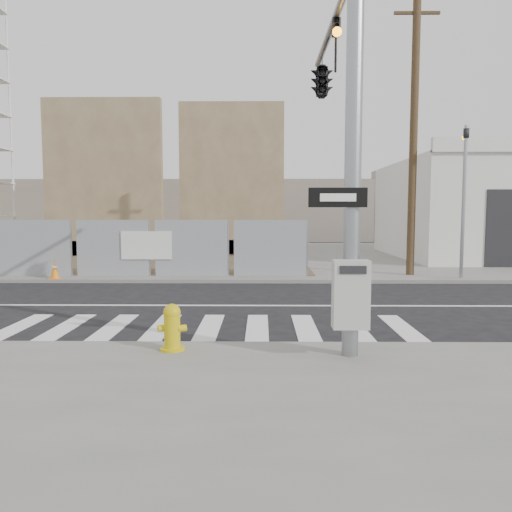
{
  "coord_description": "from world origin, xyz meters",
  "views": [
    {
      "loc": [
        1.09,
        -12.62,
        2.4
      ],
      "look_at": [
        0.96,
        -1.33,
        1.4
      ],
      "focal_mm": 35.0,
      "sensor_mm": 36.0,
      "label": 1
    }
  ],
  "objects_px": {
    "fire_hydrant": "(172,327)",
    "signal_pole": "(330,97)",
    "traffic_cone_d": "(224,266)",
    "traffic_cone_c": "(55,270)"
  },
  "relations": [
    {
      "from": "fire_hydrant",
      "to": "signal_pole",
      "type": "bearing_deg",
      "value": 16.21
    },
    {
      "from": "signal_pole",
      "to": "fire_hydrant",
      "type": "height_order",
      "value": "signal_pole"
    },
    {
      "from": "fire_hydrant",
      "to": "traffic_cone_d",
      "type": "height_order",
      "value": "fire_hydrant"
    },
    {
      "from": "traffic_cone_c",
      "to": "traffic_cone_d",
      "type": "height_order",
      "value": "traffic_cone_c"
    },
    {
      "from": "signal_pole",
      "to": "fire_hydrant",
      "type": "xyz_separation_m",
      "value": [
        -2.89,
        -2.5,
        -4.28
      ]
    },
    {
      "from": "signal_pole",
      "to": "traffic_cone_c",
      "type": "xyz_separation_m",
      "value": [
        -8.49,
        6.27,
        -4.35
      ]
    },
    {
      "from": "fire_hydrant",
      "to": "traffic_cone_c",
      "type": "relative_size",
      "value": 1.2
    },
    {
      "from": "traffic_cone_c",
      "to": "traffic_cone_d",
      "type": "bearing_deg",
      "value": 12.33
    },
    {
      "from": "signal_pole",
      "to": "traffic_cone_c",
      "type": "distance_m",
      "value": 11.41
    },
    {
      "from": "traffic_cone_c",
      "to": "fire_hydrant",
      "type": "bearing_deg",
      "value": -57.43
    }
  ]
}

